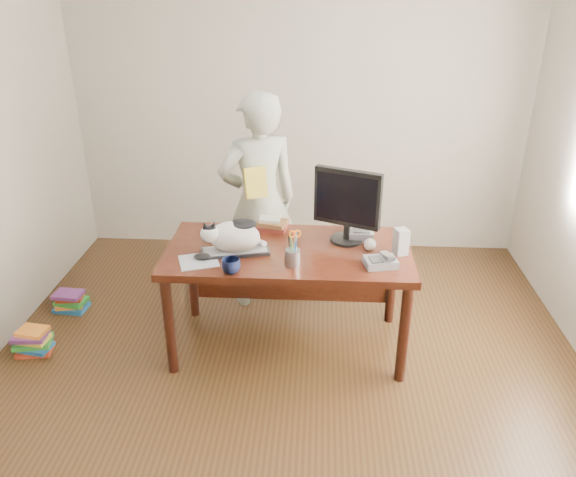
{
  "coord_description": "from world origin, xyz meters",
  "views": [
    {
      "loc": [
        0.19,
        -2.68,
        2.38
      ],
      "look_at": [
        0.0,
        0.55,
        0.85
      ],
      "focal_mm": 35.0,
      "sensor_mm": 36.0,
      "label": 1
    }
  ],
  "objects_px": {
    "desk": "(289,263)",
    "book_stack": "(271,224)",
    "phone": "(381,261)",
    "speaker": "(401,242)",
    "keyboard": "(235,251)",
    "book_pile_a": "(33,341)",
    "baseball": "(370,245)",
    "coffee_mug": "(231,266)",
    "mouse": "(202,257)",
    "monitor": "(347,202)",
    "book_pile_b": "(71,301)",
    "cat": "(232,236)",
    "calculator": "(361,232)",
    "pen_cup": "(293,255)",
    "person": "(259,202)"
  },
  "relations": [
    {
      "from": "desk",
      "to": "book_stack",
      "type": "distance_m",
      "value": 0.33
    },
    {
      "from": "phone",
      "to": "speaker",
      "type": "height_order",
      "value": "speaker"
    },
    {
      "from": "keyboard",
      "to": "book_pile_a",
      "type": "relative_size",
      "value": 1.71
    },
    {
      "from": "baseball",
      "to": "book_pile_a",
      "type": "bearing_deg",
      "value": -174.57
    },
    {
      "from": "coffee_mug",
      "to": "phone",
      "type": "bearing_deg",
      "value": 9.07
    },
    {
      "from": "book_stack",
      "to": "mouse",
      "type": "bearing_deg",
      "value": -116.92
    },
    {
      "from": "monitor",
      "to": "coffee_mug",
      "type": "relative_size",
      "value": 4.35
    },
    {
      "from": "mouse",
      "to": "coffee_mug",
      "type": "bearing_deg",
      "value": -56.08
    },
    {
      "from": "keyboard",
      "to": "book_pile_b",
      "type": "xyz_separation_m",
      "value": [
        -1.38,
        0.43,
        -0.69
      ]
    },
    {
      "from": "book_pile_b",
      "to": "baseball",
      "type": "bearing_deg",
      "value": -8.43
    },
    {
      "from": "book_stack",
      "to": "desk",
      "type": "bearing_deg",
      "value": -48.3
    },
    {
      "from": "coffee_mug",
      "to": "book_stack",
      "type": "relative_size",
      "value": 0.48
    },
    {
      "from": "cat",
      "to": "speaker",
      "type": "bearing_deg",
      "value": -10.44
    },
    {
      "from": "calculator",
      "to": "book_stack",
      "type": "bearing_deg",
      "value": 172.4
    },
    {
      "from": "speaker",
      "to": "pen_cup",
      "type": "bearing_deg",
      "value": 175.65
    },
    {
      "from": "pen_cup",
      "to": "coffee_mug",
      "type": "relative_size",
      "value": 2.03
    },
    {
      "from": "mouse",
      "to": "calculator",
      "type": "bearing_deg",
      "value": 2.85
    },
    {
      "from": "person",
      "to": "book_pile_b",
      "type": "distance_m",
      "value": 1.67
    },
    {
      "from": "calculator",
      "to": "book_pile_b",
      "type": "bearing_deg",
      "value": 177.0
    },
    {
      "from": "keyboard",
      "to": "phone",
      "type": "distance_m",
      "value": 0.93
    },
    {
      "from": "pen_cup",
      "to": "phone",
      "type": "relative_size",
      "value": 1.08
    },
    {
      "from": "keyboard",
      "to": "coffee_mug",
      "type": "height_order",
      "value": "coffee_mug"
    },
    {
      "from": "coffee_mug",
      "to": "phone",
      "type": "distance_m",
      "value": 0.92
    },
    {
      "from": "speaker",
      "to": "person",
      "type": "xyz_separation_m",
      "value": [
        -0.98,
        0.63,
        -0.0
      ]
    },
    {
      "from": "monitor",
      "to": "book_pile_a",
      "type": "distance_m",
      "value": 2.35
    },
    {
      "from": "desk",
      "to": "mouse",
      "type": "xyz_separation_m",
      "value": [
        -0.53,
        -0.27,
        0.17
      ]
    },
    {
      "from": "mouse",
      "to": "book_pile_b",
      "type": "relative_size",
      "value": 0.48
    },
    {
      "from": "pen_cup",
      "to": "calculator",
      "type": "relative_size",
      "value": 1.07
    },
    {
      "from": "keyboard",
      "to": "desk",
      "type": "bearing_deg",
      "value": 10.85
    },
    {
      "from": "speaker",
      "to": "desk",
      "type": "bearing_deg",
      "value": 151.59
    },
    {
      "from": "pen_cup",
      "to": "book_pile_b",
      "type": "xyz_separation_m",
      "value": [
        -1.76,
        0.57,
        -0.74
      ]
    },
    {
      "from": "monitor",
      "to": "phone",
      "type": "relative_size",
      "value": 2.32
    },
    {
      "from": "baseball",
      "to": "book_stack",
      "type": "relative_size",
      "value": 0.33
    },
    {
      "from": "person",
      "to": "book_pile_a",
      "type": "bearing_deg",
      "value": 3.96
    },
    {
      "from": "pen_cup",
      "to": "book_pile_b",
      "type": "relative_size",
      "value": 0.92
    },
    {
      "from": "person",
      "to": "keyboard",
      "type": "bearing_deg",
      "value": 58.77
    },
    {
      "from": "phone",
      "to": "desk",
      "type": "bearing_deg",
      "value": 142.73
    },
    {
      "from": "desk",
      "to": "keyboard",
      "type": "relative_size",
      "value": 3.47
    },
    {
      "from": "phone",
      "to": "baseball",
      "type": "distance_m",
      "value": 0.22
    },
    {
      "from": "mouse",
      "to": "coffee_mug",
      "type": "xyz_separation_m",
      "value": [
        0.21,
        -0.15,
        0.02
      ]
    },
    {
      "from": "baseball",
      "to": "book_stack",
      "type": "xyz_separation_m",
      "value": [
        -0.67,
        0.3,
        -0.0
      ]
    },
    {
      "from": "calculator",
      "to": "book_pile_a",
      "type": "height_order",
      "value": "calculator"
    },
    {
      "from": "speaker",
      "to": "baseball",
      "type": "bearing_deg",
      "value": 147.8
    },
    {
      "from": "cat",
      "to": "person",
      "type": "distance_m",
      "value": 0.69
    },
    {
      "from": "coffee_mug",
      "to": "person",
      "type": "relative_size",
      "value": 0.07
    },
    {
      "from": "baseball",
      "to": "book_stack",
      "type": "height_order",
      "value": "book_stack"
    },
    {
      "from": "mouse",
      "to": "coffee_mug",
      "type": "height_order",
      "value": "coffee_mug"
    },
    {
      "from": "keyboard",
      "to": "phone",
      "type": "relative_size",
      "value": 2.11
    },
    {
      "from": "mouse",
      "to": "book_pile_a",
      "type": "distance_m",
      "value": 1.4
    },
    {
      "from": "baseball",
      "to": "book_stack",
      "type": "bearing_deg",
      "value": 156.05
    }
  ]
}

